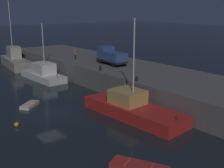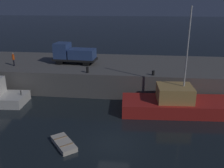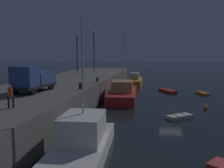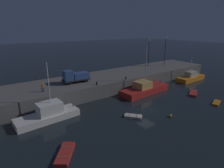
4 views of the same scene
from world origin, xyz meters
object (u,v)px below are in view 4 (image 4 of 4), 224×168
object	(u,v)px
fishing_trawler_red	(144,89)
rowboat_blue_far	(216,103)
lamp_post_east	(165,49)
bollard_central	(97,83)
mooring_buoy_near	(170,116)
fishing_boat_orange	(191,77)
fishing_boat_blue	(48,114)
lamp_post_west	(149,50)
bollard_west	(126,78)
utility_truck	(75,76)
dinghy_orange_near	(133,116)
rowboat_white_mid	(193,93)
dockworker	(42,87)
dinghy_red_small	(65,154)

from	to	relation	value
fishing_trawler_red	rowboat_blue_far	world-z (taller)	fishing_trawler_red
lamp_post_east	bollard_central	distance (m)	26.48
bollard_central	mooring_buoy_near	bearing A→B (deg)	-69.64
bollard_central	fishing_boat_orange	bearing A→B (deg)	-7.20
fishing_boat_orange	rowboat_blue_far	xyz separation A→B (m)	(-10.32, -11.55, -0.64)
fishing_trawler_red	fishing_boat_orange	size ratio (longest dim) A/B	1.32
rowboat_blue_far	fishing_boat_blue	bearing A→B (deg)	156.23
lamp_post_west	bollard_west	distance (m)	16.61
lamp_post_west	utility_truck	size ratio (longest dim) A/B	1.35
dinghy_orange_near	lamp_post_east	bearing A→B (deg)	30.56
bollard_central	dinghy_orange_near	bearing A→B (deg)	-88.44
rowboat_white_mid	dockworker	xyz separation A→B (m)	(-26.83, 11.56, 3.40)
fishing_boat_blue	bollard_central	size ratio (longest dim) A/B	14.28
dinghy_orange_near	bollard_central	size ratio (longest dim) A/B	4.22
fishing_boat_orange	lamp_post_west	world-z (taller)	lamp_post_west
fishing_trawler_red	bollard_west	world-z (taller)	fishing_trawler_red
fishing_boat_orange	bollard_west	size ratio (longest dim) A/B	17.45
rowboat_blue_far	lamp_post_east	size ratio (longest dim) A/B	0.36
fishing_boat_orange	rowboat_blue_far	distance (m)	15.50
rowboat_white_mid	bollard_west	distance (m)	14.27
fishing_boat_blue	lamp_post_west	xyz separation A→B (m)	(31.77, 10.41, 6.09)
mooring_buoy_near	utility_truck	world-z (taller)	utility_truck
fishing_trawler_red	dinghy_red_small	size ratio (longest dim) A/B	3.07
fishing_boat_orange	dinghy_orange_near	world-z (taller)	fishing_boat_orange
dinghy_orange_near	dinghy_red_small	xyz separation A→B (m)	(-11.82, -2.30, 0.05)
fishing_boat_blue	utility_truck	xyz separation A→B (m)	(7.80, 7.10, 3.01)
dinghy_red_small	utility_truck	size ratio (longest dim) A/B	0.70
lamp_post_east	fishing_boat_orange	bearing A→B (deg)	-85.29
rowboat_white_mid	lamp_post_west	size ratio (longest dim) A/B	0.56
fishing_trawler_red	bollard_central	distance (m)	10.38
lamp_post_east	dockworker	distance (m)	35.41
dinghy_orange_near	rowboat_blue_far	bearing A→B (deg)	-17.04
fishing_trawler_red	rowboat_blue_far	xyz separation A→B (m)	(6.35, -11.73, -0.72)
rowboat_blue_far	lamp_post_east	bearing A→B (deg)	64.05
fishing_boat_blue	rowboat_blue_far	xyz separation A→B (m)	(26.37, -11.62, -0.79)
utility_truck	bollard_central	distance (m)	4.71
rowboat_blue_far	lamp_post_west	bearing A→B (deg)	76.23
rowboat_white_mid	lamp_post_west	distance (m)	18.52
rowboat_white_mid	bollard_central	world-z (taller)	bollard_central
fishing_boat_blue	dockworker	world-z (taller)	fishing_boat_blue
fishing_boat_blue	bollard_west	xyz separation A→B (m)	(17.42, 3.12, 2.01)
mooring_buoy_near	dinghy_orange_near	bearing A→B (deg)	144.98
dockworker	fishing_boat_orange	bearing A→B (deg)	-8.43
rowboat_white_mid	lamp_post_east	xyz separation A→B (m)	(8.25, 14.51, 7.17)
mooring_buoy_near	dockworker	distance (m)	21.27
fishing_boat_blue	utility_truck	size ratio (longest dim) A/B	1.69
fishing_trawler_red	dockworker	bearing A→B (deg)	165.00
fishing_boat_blue	dinghy_red_small	xyz separation A→B (m)	(-1.19, -9.09, -0.73)
lamp_post_west	bollard_central	distance (m)	22.93
fishing_boat_orange	dinghy_red_small	distance (m)	38.94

